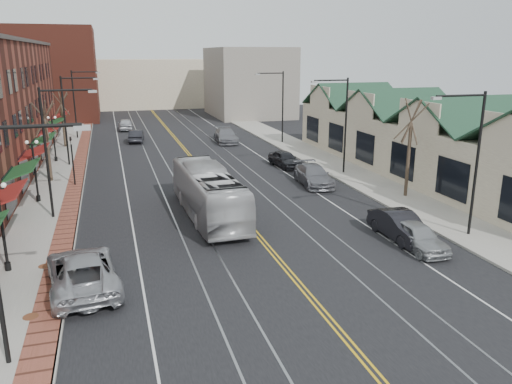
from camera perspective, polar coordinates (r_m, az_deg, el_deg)
ground at (r=20.57m, az=8.04°, el=-13.89°), size 160.00×160.00×0.00m
sidewalk_left at (r=37.81m, az=-22.37°, el=-0.97°), size 4.00×120.00×0.15m
sidewalk_right at (r=42.41m, az=11.75°, el=1.60°), size 4.00×120.00×0.15m
building_right at (r=45.08m, az=18.68°, el=4.81°), size 8.00×36.00×4.60m
backdrop_left at (r=86.66m, az=-22.50°, el=12.38°), size 14.00×18.00×14.00m
backdrop_mid at (r=101.65m, az=-12.37°, el=12.06°), size 22.00×14.00×9.00m
backdrop_right at (r=84.45m, az=-0.86°, el=12.45°), size 12.00×16.00×11.00m
streetlight_l_0 at (r=17.30m, az=-26.85°, el=-3.10°), size 3.33×0.25×8.00m
streetlight_l_1 at (r=32.77m, az=-22.22°, el=5.56°), size 3.33×0.25×8.00m
streetlight_l_2 at (r=48.59m, az=-20.56°, el=8.63°), size 3.33×0.25×8.00m
streetlight_l_3 at (r=64.49m, az=-19.70°, el=10.18°), size 3.33×0.25×8.00m
streetlight_r_0 at (r=29.50m, az=23.41°, el=4.44°), size 3.33×0.25×8.00m
streetlight_r_1 at (r=42.86m, az=9.72°, el=8.58°), size 3.33×0.25×8.00m
streetlight_r_2 at (r=57.58m, az=2.65°, el=10.51°), size 3.33×0.25×8.00m
lamppost_l_1 at (r=25.96m, az=-26.98°, el=-3.83°), size 0.84×0.28×4.27m
lamppost_l_2 at (r=37.40m, az=-23.91°, el=2.07°), size 0.84×0.28×4.27m
lamppost_l_3 at (r=51.08m, az=-22.09°, el=5.56°), size 0.84×0.28×4.27m
tree_left_near at (r=42.98m, az=-22.78°, el=5.58°), size 1.78×1.37×6.48m
tree_left_far at (r=58.80m, az=-21.24°, el=7.88°), size 1.66×1.28×6.02m
tree_right_mid at (r=36.88m, az=17.11°, el=5.01°), size 1.90×1.46×6.93m
manhole_mid at (r=21.89m, az=-24.35°, el=-12.84°), size 0.60×0.60×0.02m
manhole_far at (r=26.39m, az=-23.00°, el=-7.80°), size 0.60×0.60×0.02m
traffic_signal at (r=41.04m, az=-20.25°, el=3.75°), size 0.18×0.15×3.80m
transit_bus at (r=31.61m, az=-5.46°, el=-0.09°), size 3.01×11.41×3.16m
parked_suv at (r=23.39m, az=-19.21°, el=-8.56°), size 3.53×6.40×1.70m
parked_car_a at (r=27.84m, az=18.00°, el=-4.85°), size 1.77×4.26×1.44m
parked_car_b at (r=29.05m, az=16.18°, el=-3.73°), size 1.67×4.72×1.55m
parked_car_c at (r=39.65m, az=6.58°, el=1.91°), size 2.64×5.55×1.56m
parked_car_d at (r=45.74m, az=3.32°, el=3.77°), size 2.24×4.56×1.50m
distant_car_left at (r=60.57m, az=-13.51°, el=6.25°), size 2.08×4.56×1.45m
distant_car_right at (r=58.64m, az=-3.46°, el=6.46°), size 2.73×5.85×1.65m
distant_car_far at (r=70.50m, az=-14.69°, el=7.49°), size 2.03×4.73×1.59m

